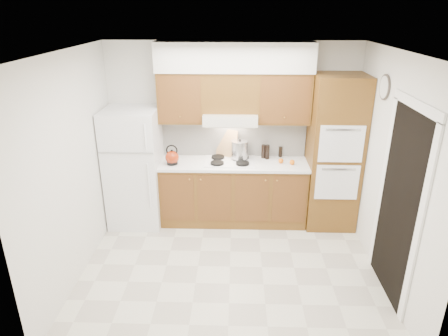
% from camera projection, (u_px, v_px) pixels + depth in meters
% --- Properties ---
extents(floor, '(3.60, 3.60, 0.00)m').
position_uv_depth(floor, '(230.00, 267.00, 4.99)').
color(floor, beige).
rests_on(floor, ground).
extents(ceiling, '(3.60, 3.60, 0.00)m').
position_uv_depth(ceiling, '(231.00, 52.00, 4.02)').
color(ceiling, white).
rests_on(ceiling, wall_back).
extents(wall_back, '(3.60, 0.02, 2.60)m').
position_uv_depth(wall_back, '(232.00, 132.00, 5.90)').
color(wall_back, silver).
rests_on(wall_back, floor).
extents(wall_left, '(0.02, 3.00, 2.60)m').
position_uv_depth(wall_left, '(73.00, 169.00, 4.56)').
color(wall_left, silver).
rests_on(wall_left, floor).
extents(wall_right, '(0.02, 3.00, 2.60)m').
position_uv_depth(wall_right, '(392.00, 173.00, 4.45)').
color(wall_right, silver).
rests_on(wall_right, floor).
extents(fridge, '(0.75, 0.72, 1.72)m').
position_uv_depth(fridge, '(135.00, 168.00, 5.77)').
color(fridge, white).
rests_on(fridge, floor).
extents(base_cabinets, '(2.11, 0.60, 0.90)m').
position_uv_depth(base_cabinets, '(233.00, 193.00, 5.93)').
color(base_cabinets, brown).
rests_on(base_cabinets, floor).
extents(countertop, '(2.13, 0.62, 0.04)m').
position_uv_depth(countertop, '(233.00, 164.00, 5.75)').
color(countertop, white).
rests_on(countertop, base_cabinets).
extents(backsplash, '(2.11, 0.03, 0.56)m').
position_uv_depth(backsplash, '(234.00, 138.00, 5.91)').
color(backsplash, white).
rests_on(backsplash, countertop).
extents(oven_cabinet, '(0.70, 0.65, 2.20)m').
position_uv_depth(oven_cabinet, '(334.00, 153.00, 5.63)').
color(oven_cabinet, brown).
rests_on(oven_cabinet, floor).
extents(upper_cab_left, '(0.63, 0.33, 0.70)m').
position_uv_depth(upper_cab_left, '(181.00, 97.00, 5.56)').
color(upper_cab_left, brown).
rests_on(upper_cab_left, wall_back).
extents(upper_cab_right, '(0.73, 0.33, 0.70)m').
position_uv_depth(upper_cab_right, '(284.00, 98.00, 5.52)').
color(upper_cab_right, brown).
rests_on(upper_cab_right, wall_back).
extents(range_hood, '(0.75, 0.45, 0.15)m').
position_uv_depth(range_hood, '(230.00, 118.00, 5.58)').
color(range_hood, silver).
rests_on(range_hood, wall_back).
extents(upper_cab_over_hood, '(0.75, 0.33, 0.55)m').
position_uv_depth(upper_cab_over_hood, '(231.00, 92.00, 5.51)').
color(upper_cab_over_hood, brown).
rests_on(upper_cab_over_hood, range_hood).
extents(soffit, '(2.13, 0.36, 0.40)m').
position_uv_depth(soffit, '(235.00, 57.00, 5.32)').
color(soffit, silver).
rests_on(soffit, wall_back).
extents(cooktop, '(0.74, 0.50, 0.01)m').
position_uv_depth(cooktop, '(230.00, 161.00, 5.76)').
color(cooktop, white).
rests_on(cooktop, countertop).
extents(doorway, '(0.02, 0.90, 2.10)m').
position_uv_depth(doorway, '(399.00, 207.00, 4.22)').
color(doorway, black).
rests_on(doorway, floor).
extents(wall_clock, '(0.02, 0.30, 0.30)m').
position_uv_depth(wall_clock, '(385.00, 87.00, 4.65)').
color(wall_clock, '#3F3833').
rests_on(wall_clock, wall_right).
extents(kettle, '(0.21, 0.21, 0.19)m').
position_uv_depth(kettle, '(172.00, 157.00, 5.63)').
color(kettle, maroon).
rests_on(kettle, countertop).
extents(cutting_board, '(0.33, 0.22, 0.42)m').
position_uv_depth(cutting_board, '(227.00, 144.00, 5.90)').
color(cutting_board, tan).
rests_on(cutting_board, countertop).
extents(stock_pot, '(0.24, 0.24, 0.25)m').
position_uv_depth(stock_pot, '(240.00, 150.00, 5.78)').
color(stock_pot, '#A9AAAE').
rests_on(stock_pot, cooktop).
extents(condiment_a, '(0.07, 0.07, 0.21)m').
position_uv_depth(condiment_a, '(267.00, 152.00, 5.84)').
color(condiment_a, black).
rests_on(condiment_a, countertop).
extents(condiment_b, '(0.08, 0.08, 0.20)m').
position_uv_depth(condiment_b, '(263.00, 151.00, 5.88)').
color(condiment_b, black).
rests_on(condiment_b, countertop).
extents(condiment_c, '(0.07, 0.07, 0.15)m').
position_uv_depth(condiment_c, '(280.00, 152.00, 5.93)').
color(condiment_c, black).
rests_on(condiment_c, countertop).
extents(orange_near, '(0.09, 0.09, 0.07)m').
position_uv_depth(orange_near, '(292.00, 162.00, 5.65)').
color(orange_near, orange).
rests_on(orange_near, countertop).
extents(orange_far, '(0.08, 0.08, 0.07)m').
position_uv_depth(orange_far, '(281.00, 161.00, 5.70)').
color(orange_far, orange).
rests_on(orange_far, countertop).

